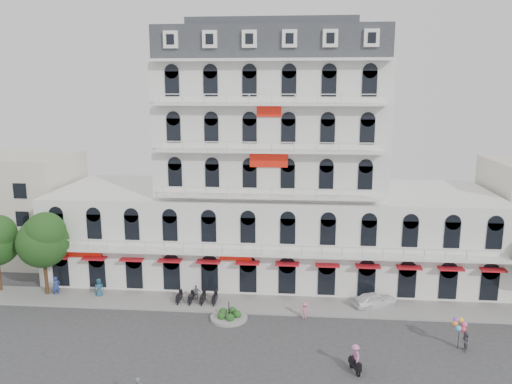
# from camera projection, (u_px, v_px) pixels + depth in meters

# --- Properties ---
(ground) EXTENTS (120.00, 120.00, 0.00)m
(ground) POSITION_uv_depth(u_px,v_px,m) (258.00, 357.00, 36.68)
(ground) COLOR #38383A
(ground) RESTS_ON ground
(sidewalk) EXTENTS (53.00, 4.00, 0.16)m
(sidewalk) POSITION_uv_depth(u_px,v_px,m) (266.00, 305.00, 45.44)
(sidewalk) COLOR gray
(sidewalk) RESTS_ON ground
(main_building) EXTENTS (45.00, 15.00, 25.80)m
(main_building) POSITION_uv_depth(u_px,v_px,m) (272.00, 180.00, 52.20)
(main_building) COLOR silver
(main_building) RESTS_ON ground
(flank_building_west) EXTENTS (14.00, 10.00, 12.00)m
(flank_building_west) POSITION_uv_depth(u_px,v_px,m) (13.00, 207.00, 57.45)
(flank_building_west) COLOR beige
(flank_building_west) RESTS_ON ground
(traffic_island) EXTENTS (3.20, 3.20, 1.60)m
(traffic_island) POSITION_uv_depth(u_px,v_px,m) (229.00, 316.00, 42.73)
(traffic_island) COLOR gray
(traffic_island) RESTS_ON ground
(parked_scooter_row) EXTENTS (4.40, 1.80, 1.10)m
(parked_scooter_row) POSITION_uv_depth(u_px,v_px,m) (197.00, 304.00, 45.79)
(parked_scooter_row) COLOR black
(parked_scooter_row) RESTS_ON ground
(tree_west_inner) EXTENTS (4.76, 4.76, 8.25)m
(tree_west_inner) POSITION_uv_depth(u_px,v_px,m) (43.00, 238.00, 46.50)
(tree_west_inner) COLOR #382314
(tree_west_inner) RESTS_ON ground
(parked_car) EXTENTS (4.35, 3.03, 1.37)m
(parked_car) POSITION_uv_depth(u_px,v_px,m) (375.00, 300.00, 44.99)
(parked_car) COLOR white
(parked_car) RESTS_ON ground
(rider_center) EXTENTS (0.90, 1.65, 2.08)m
(rider_center) POSITION_uv_depth(u_px,v_px,m) (355.00, 358.00, 34.58)
(rider_center) COLOR black
(rider_center) RESTS_ON ground
(pedestrian_left) EXTENTS (1.04, 0.85, 1.84)m
(pedestrian_left) POSITION_uv_depth(u_px,v_px,m) (99.00, 288.00, 47.07)
(pedestrian_left) COLOR navy
(pedestrian_left) RESTS_ON ground
(pedestrian_mid) EXTENTS (0.93, 0.51, 1.51)m
(pedestrian_mid) POSITION_uv_depth(u_px,v_px,m) (196.00, 293.00, 46.33)
(pedestrian_mid) COLOR slate
(pedestrian_mid) RESTS_ON ground
(pedestrian_right) EXTENTS (1.00, 0.59, 1.54)m
(pedestrian_right) POSITION_uv_depth(u_px,v_px,m) (305.00, 311.00, 42.63)
(pedestrian_right) COLOR #CF6D8C
(pedestrian_right) RESTS_ON ground
(pedestrian_far) EXTENTS (0.84, 0.82, 1.94)m
(pedestrian_far) POSITION_uv_depth(u_px,v_px,m) (56.00, 286.00, 47.29)
(pedestrian_far) COLOR navy
(pedestrian_far) RESTS_ON ground
(balloon_vendor) EXTENTS (1.29, 1.22, 2.45)m
(balloon_vendor) POSITION_uv_depth(u_px,v_px,m) (463.00, 334.00, 37.44)
(balloon_vendor) COLOR #5B5960
(balloon_vendor) RESTS_ON ground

